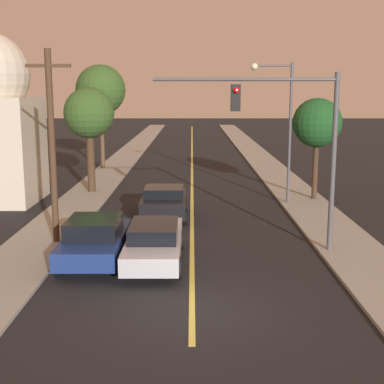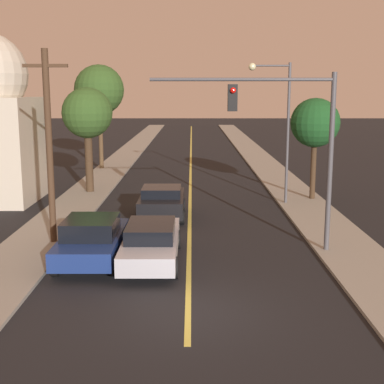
{
  "view_description": "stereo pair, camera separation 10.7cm",
  "coord_description": "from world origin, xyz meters",
  "px_view_note": "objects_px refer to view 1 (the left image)",
  "views": [
    {
      "loc": [
        -0.0,
        -13.17,
        5.69
      ],
      "look_at": [
        0.0,
        8.35,
        1.6
      ],
      "focal_mm": 50.0,
      "sensor_mm": 36.0,
      "label": 1
    },
    {
      "loc": [
        0.1,
        -13.17,
        5.69
      ],
      "look_at": [
        0.0,
        8.35,
        1.6
      ],
      "focal_mm": 50.0,
      "sensor_mm": 36.0,
      "label": 2
    }
  ],
  "objects_px": {
    "tree_right_near": "(317,123)",
    "car_outer_lane_front": "(95,239)",
    "tree_left_near": "(89,114)",
    "traffic_signal_mast": "(290,128)",
    "streetlamp_right": "(280,113)",
    "utility_pole_left": "(52,144)",
    "tree_left_far": "(101,90)",
    "car_near_lane_second": "(164,201)",
    "car_near_lane_front": "(154,241)"
  },
  "relations": [
    {
      "from": "car_near_lane_second",
      "to": "car_outer_lane_front",
      "type": "distance_m",
      "value": 6.71
    },
    {
      "from": "tree_right_near",
      "to": "car_near_lane_second",
      "type": "bearing_deg",
      "value": -153.28
    },
    {
      "from": "car_near_lane_second",
      "to": "traffic_signal_mast",
      "type": "distance_m",
      "value": 7.93
    },
    {
      "from": "streetlamp_right",
      "to": "traffic_signal_mast",
      "type": "bearing_deg",
      "value": -96.88
    },
    {
      "from": "traffic_signal_mast",
      "to": "tree_left_near",
      "type": "bearing_deg",
      "value": 128.8
    },
    {
      "from": "car_near_lane_front",
      "to": "car_outer_lane_front",
      "type": "height_order",
      "value": "car_outer_lane_front"
    },
    {
      "from": "traffic_signal_mast",
      "to": "tree_right_near",
      "type": "bearing_deg",
      "value": 71.58
    },
    {
      "from": "car_near_lane_second",
      "to": "utility_pole_left",
      "type": "height_order",
      "value": "utility_pole_left"
    },
    {
      "from": "traffic_signal_mast",
      "to": "utility_pole_left",
      "type": "distance_m",
      "value": 8.55
    },
    {
      "from": "car_near_lane_second",
      "to": "car_outer_lane_front",
      "type": "bearing_deg",
      "value": -107.14
    },
    {
      "from": "tree_left_near",
      "to": "traffic_signal_mast",
      "type": "bearing_deg",
      "value": -51.2
    },
    {
      "from": "utility_pole_left",
      "to": "tree_left_near",
      "type": "xyz_separation_m",
      "value": [
        -0.54,
        10.15,
        0.62
      ]
    },
    {
      "from": "streetlamp_right",
      "to": "tree_left_far",
      "type": "relative_size",
      "value": 0.93
    },
    {
      "from": "car_outer_lane_front",
      "to": "traffic_signal_mast",
      "type": "relative_size",
      "value": 0.72
    },
    {
      "from": "traffic_signal_mast",
      "to": "streetlamp_right",
      "type": "xyz_separation_m",
      "value": [
        0.98,
        8.14,
        0.18
      ]
    },
    {
      "from": "car_near_lane_front",
      "to": "traffic_signal_mast",
      "type": "bearing_deg",
      "value": 13.66
    },
    {
      "from": "tree_right_near",
      "to": "car_outer_lane_front",
      "type": "bearing_deg",
      "value": -133.2
    },
    {
      "from": "tree_left_far",
      "to": "car_near_lane_front",
      "type": "bearing_deg",
      "value": -76.26
    },
    {
      "from": "tree_left_far",
      "to": "streetlamp_right",
      "type": "bearing_deg",
      "value": -48.33
    },
    {
      "from": "car_near_lane_second",
      "to": "tree_left_near",
      "type": "height_order",
      "value": "tree_left_near"
    },
    {
      "from": "streetlamp_right",
      "to": "utility_pole_left",
      "type": "height_order",
      "value": "utility_pole_left"
    },
    {
      "from": "car_near_lane_front",
      "to": "streetlamp_right",
      "type": "height_order",
      "value": "streetlamp_right"
    },
    {
      "from": "streetlamp_right",
      "to": "tree_left_far",
      "type": "xyz_separation_m",
      "value": [
        -10.85,
        12.19,
        1.13
      ]
    },
    {
      "from": "utility_pole_left",
      "to": "tree_left_far",
      "type": "bearing_deg",
      "value": 94.17
    },
    {
      "from": "traffic_signal_mast",
      "to": "tree_left_near",
      "type": "xyz_separation_m",
      "value": [
        -9.0,
        11.2,
        0.01
      ]
    },
    {
      "from": "tree_left_near",
      "to": "streetlamp_right",
      "type": "bearing_deg",
      "value": -17.01
    },
    {
      "from": "car_near_lane_second",
      "to": "streetlamp_right",
      "type": "distance_m",
      "value": 7.36
    },
    {
      "from": "traffic_signal_mast",
      "to": "tree_left_far",
      "type": "bearing_deg",
      "value": 115.89
    },
    {
      "from": "streetlamp_right",
      "to": "utility_pole_left",
      "type": "relative_size",
      "value": 0.98
    },
    {
      "from": "car_near_lane_front",
      "to": "tree_left_far",
      "type": "relative_size",
      "value": 0.69
    },
    {
      "from": "utility_pole_left",
      "to": "tree_right_near",
      "type": "distance_m",
      "value": 14.1
    },
    {
      "from": "car_outer_lane_front",
      "to": "car_near_lane_second",
      "type": "bearing_deg",
      "value": 72.86
    },
    {
      "from": "car_near_lane_second",
      "to": "utility_pole_left",
      "type": "distance_m",
      "value": 6.49
    },
    {
      "from": "car_near_lane_front",
      "to": "streetlamp_right",
      "type": "relative_size",
      "value": 0.74
    },
    {
      "from": "car_near_lane_second",
      "to": "utility_pole_left",
      "type": "xyz_separation_m",
      "value": [
        -3.84,
        -4.27,
        3.04
      ]
    },
    {
      "from": "car_outer_lane_front",
      "to": "tree_left_near",
      "type": "xyz_separation_m",
      "value": [
        -2.4,
        12.3,
        3.62
      ]
    },
    {
      "from": "car_near_lane_front",
      "to": "car_outer_lane_front",
      "type": "xyz_separation_m",
      "value": [
        -1.98,
        0.02,
        0.07
      ]
    },
    {
      "from": "car_outer_lane_front",
      "to": "utility_pole_left",
      "type": "relative_size",
      "value": 0.64
    },
    {
      "from": "car_outer_lane_front",
      "to": "tree_left_near",
      "type": "distance_m",
      "value": 13.04
    },
    {
      "from": "tree_left_near",
      "to": "car_near_lane_second",
      "type": "bearing_deg",
      "value": -53.33
    },
    {
      "from": "tree_left_far",
      "to": "tree_left_near",
      "type": "bearing_deg",
      "value": -84.6
    },
    {
      "from": "car_outer_lane_front",
      "to": "traffic_signal_mast",
      "type": "height_order",
      "value": "traffic_signal_mast"
    },
    {
      "from": "tree_left_near",
      "to": "tree_left_far",
      "type": "relative_size",
      "value": 0.78
    },
    {
      "from": "traffic_signal_mast",
      "to": "streetlamp_right",
      "type": "distance_m",
      "value": 8.2
    },
    {
      "from": "tree_left_far",
      "to": "tree_right_near",
      "type": "bearing_deg",
      "value": -40.81
    },
    {
      "from": "car_outer_lane_front",
      "to": "tree_right_near",
      "type": "height_order",
      "value": "tree_right_near"
    },
    {
      "from": "car_near_lane_second",
      "to": "streetlamp_right",
      "type": "height_order",
      "value": "streetlamp_right"
    },
    {
      "from": "car_outer_lane_front",
      "to": "streetlamp_right",
      "type": "distance_m",
      "value": 12.54
    },
    {
      "from": "car_near_lane_front",
      "to": "utility_pole_left",
      "type": "relative_size",
      "value": 0.73
    },
    {
      "from": "car_near_lane_front",
      "to": "tree_left_near",
      "type": "height_order",
      "value": "tree_left_near"
    }
  ]
}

